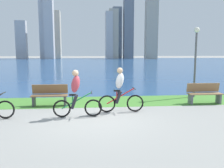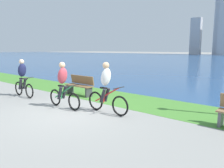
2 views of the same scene
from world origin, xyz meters
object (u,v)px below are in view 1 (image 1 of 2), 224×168
(cyclist_lead, at_px, (120,90))
(cyclist_trailing, at_px, (76,94))
(lamppost_tall, at_px, (196,51))
(bench_near_path, at_px, (204,93))
(bench_far_along_path, at_px, (50,95))

(cyclist_lead, distance_m, cyclist_trailing, 1.70)
(cyclist_lead, distance_m, lamppost_tall, 5.17)
(cyclist_lead, bearing_deg, cyclist_trailing, -161.61)
(bench_near_path, bearing_deg, lamppost_tall, 81.38)
(cyclist_lead, distance_m, bench_near_path, 4.11)
(cyclist_lead, relative_size, bench_far_along_path, 1.16)
(bench_far_along_path, bearing_deg, lamppost_tall, 10.96)
(cyclist_trailing, relative_size, lamppost_tall, 0.49)
(cyclist_lead, height_order, bench_near_path, cyclist_lead)
(bench_near_path, relative_size, lamppost_tall, 0.43)
(cyclist_trailing, bearing_deg, cyclist_lead, 18.39)
(cyclist_lead, bearing_deg, lamppost_tall, 32.95)
(cyclist_trailing, distance_m, bench_far_along_path, 2.28)
(bench_near_path, bearing_deg, bench_far_along_path, 178.51)
(cyclist_lead, height_order, cyclist_trailing, cyclist_lead)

